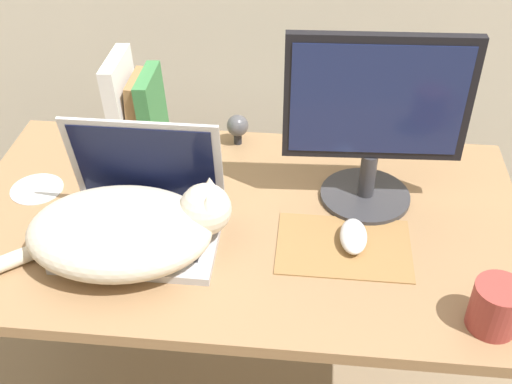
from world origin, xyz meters
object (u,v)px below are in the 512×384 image
object	(u,v)px
external_monitor	(375,119)
mug	(498,307)
book_row	(136,112)
webcam	(238,126)
cat	(127,230)
computer_mouse	(353,236)
cd_disc	(37,189)
laptop	(142,214)

from	to	relation	value
external_monitor	mug	xyz separation A→B (m)	(0.22, -0.35, -0.16)
mug	book_row	bearing A→B (deg)	147.54
external_monitor	webcam	bearing A→B (deg)	148.02
cat	external_monitor	distance (m)	0.55
cat	webcam	bearing A→B (deg)	68.97
book_row	webcam	distance (m)	0.25
cat	webcam	world-z (taller)	cat
cat	computer_mouse	xyz separation A→B (m)	(0.45, 0.08, -0.04)
cat	mug	distance (m)	0.71
book_row	mug	size ratio (longest dim) A/B	1.93
external_monitor	book_row	world-z (taller)	external_monitor
computer_mouse	cd_disc	bearing A→B (deg)	171.00
cd_disc	webcam	bearing A→B (deg)	28.70
cat	webcam	xyz separation A→B (m)	(0.17, 0.43, -0.02)
cat	cd_disc	xyz separation A→B (m)	(-0.27, 0.19, -0.06)
book_row	external_monitor	bearing A→B (deg)	-13.81
laptop	cat	world-z (taller)	laptop
cat	mug	size ratio (longest dim) A/B	3.65
external_monitor	computer_mouse	bearing A→B (deg)	-100.80
mug	laptop	bearing A→B (deg)	164.65
computer_mouse	book_row	distance (m)	0.60
cat	computer_mouse	distance (m)	0.46
book_row	computer_mouse	bearing A→B (deg)	-29.44
webcam	cat	bearing A→B (deg)	-111.03
computer_mouse	cd_disc	distance (m)	0.73
cat	webcam	size ratio (longest dim) A/B	6.04
external_monitor	book_row	size ratio (longest dim) A/B	1.56
book_row	cd_disc	xyz separation A→B (m)	(-0.20, -0.18, -0.11)
computer_mouse	cat	bearing A→B (deg)	-170.10
cat	external_monitor	size ratio (longest dim) A/B	1.22
computer_mouse	book_row	xyz separation A→B (m)	(-0.52, 0.29, 0.09)
laptop	cat	size ratio (longest dim) A/B	0.67
laptop	mug	world-z (taller)	laptop
computer_mouse	external_monitor	bearing A→B (deg)	79.20
external_monitor	mug	bearing A→B (deg)	-58.44
cd_disc	book_row	bearing A→B (deg)	41.49
cd_disc	external_monitor	bearing A→B (deg)	3.33
mug	cat	bearing A→B (deg)	170.60
laptop	book_row	distance (m)	0.32
mug	cd_disc	distance (m)	1.02
external_monitor	mug	world-z (taller)	external_monitor
book_row	webcam	size ratio (longest dim) A/B	3.18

